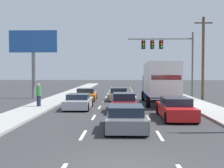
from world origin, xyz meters
TOP-DOWN VIEW (x-y plane):
  - ground_plane at (0.00, 25.00)m, footprint 140.00×140.00m
  - sidewalk_right at (6.50, 20.00)m, footprint 2.50×80.00m
  - sidewalk_left at (-6.50, 20.00)m, footprint 2.50×80.00m
  - lane_markings at (0.00, 19.39)m, footprint 3.54×52.00m
  - car_orange at (-3.47, 20.29)m, footprint 2.01×4.33m
  - car_silver at (-3.24, 13.58)m, footprint 1.93×4.31m
  - car_tan at (-0.18, 20.18)m, footprint 1.96×4.32m
  - car_maroon at (0.22, 12.31)m, footprint 1.85×4.54m
  - car_gray at (0.23, 5.72)m, footprint 1.95×4.15m
  - box_truck at (3.33, 16.66)m, footprint 2.67×8.30m
  - car_red at (3.31, 9.17)m, footprint 1.88×4.63m
  - traffic_signal_mast at (4.81, 24.38)m, footprint 7.37×0.69m
  - utility_pole_mid at (8.30, 21.06)m, footprint 1.80×0.28m
  - roadside_billboard at (-9.39, 22.30)m, footprint 5.17×0.36m
  - pedestrian_near_corner at (-6.44, 13.96)m, footprint 0.38×0.38m

SIDE VIEW (x-z plane):
  - ground_plane at x=0.00m, z-range 0.00..0.00m
  - lane_markings at x=0.00m, z-range 0.00..0.01m
  - sidewalk_right at x=6.50m, z-range 0.00..0.14m
  - sidewalk_left at x=-6.50m, z-range 0.00..0.14m
  - car_orange at x=-3.47m, z-range -0.06..1.14m
  - car_silver at x=-3.24m, z-range -0.04..1.12m
  - car_gray at x=0.23m, z-range -0.04..1.15m
  - car_tan at x=-0.18m, z-range -0.05..1.22m
  - car_maroon at x=0.22m, z-range -0.07..1.26m
  - car_red at x=3.31m, z-range -0.04..1.24m
  - pedestrian_near_corner at x=-6.44m, z-range 0.14..1.92m
  - box_truck at x=3.33m, z-range 0.25..3.88m
  - utility_pole_mid at x=8.30m, z-range 0.14..8.50m
  - roadside_billboard at x=-9.39m, z-range 1.70..8.98m
  - traffic_signal_mast at x=4.81m, z-range 1.76..9.08m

